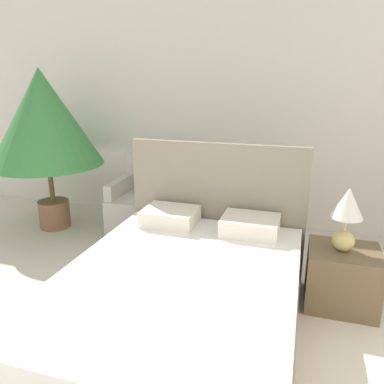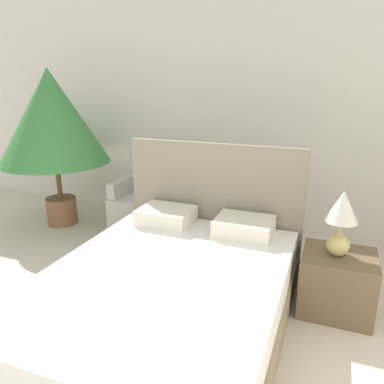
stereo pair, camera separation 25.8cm
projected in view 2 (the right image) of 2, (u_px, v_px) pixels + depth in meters
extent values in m
cube|color=silver|center=(231.00, 108.00, 4.56)|extent=(10.00, 0.06, 2.90)
cube|color=#8C7A5B|center=(165.00, 322.00, 2.66)|extent=(1.60, 2.10, 0.29)
cube|color=white|center=(164.00, 288.00, 2.58)|extent=(1.57, 2.06, 0.26)
cube|color=gray|center=(213.00, 210.00, 3.48)|extent=(1.63, 0.06, 1.25)
cube|color=silver|center=(166.00, 216.00, 3.38)|extent=(0.47, 0.38, 0.14)
cube|color=silver|center=(244.00, 226.00, 3.13)|extent=(0.47, 0.38, 0.14)
cube|color=#B7B2A8|center=(142.00, 213.00, 4.52)|extent=(0.58, 0.69, 0.47)
cube|color=#B7B2A8|center=(151.00, 170.00, 4.66)|extent=(0.56, 0.08, 0.46)
cube|color=#B7B2A8|center=(123.00, 186.00, 4.50)|extent=(0.12, 0.61, 0.18)
cube|color=#B7B2A8|center=(158.00, 190.00, 4.35)|extent=(0.12, 0.61, 0.18)
cube|color=#B7B2A8|center=(209.00, 223.00, 4.22)|extent=(0.63, 0.73, 0.47)
cube|color=#B7B2A8|center=(215.00, 176.00, 4.37)|extent=(0.56, 0.12, 0.46)
cube|color=#B7B2A8|center=(190.00, 194.00, 4.18)|extent=(0.17, 0.61, 0.18)
cube|color=#B7B2A8|center=(230.00, 197.00, 4.07)|extent=(0.17, 0.61, 0.18)
cylinder|color=brown|center=(62.00, 210.00, 4.81)|extent=(0.37, 0.37, 0.34)
cylinder|color=brown|center=(59.00, 180.00, 4.69)|extent=(0.06, 0.06, 0.46)
cone|color=#387F3D|center=(52.00, 116.00, 4.46)|extent=(1.31, 1.31, 1.12)
cube|color=brown|center=(337.00, 283.00, 2.97)|extent=(0.55, 0.49, 0.49)
sphere|color=tan|center=(338.00, 245.00, 2.87)|extent=(0.17, 0.17, 0.17)
cylinder|color=tan|center=(340.00, 228.00, 2.83)|extent=(0.02, 0.02, 0.11)
cone|color=silver|center=(343.00, 206.00, 2.77)|extent=(0.24, 0.24, 0.24)
cylinder|color=brown|center=(176.00, 218.00, 4.42)|extent=(0.36, 0.36, 0.45)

